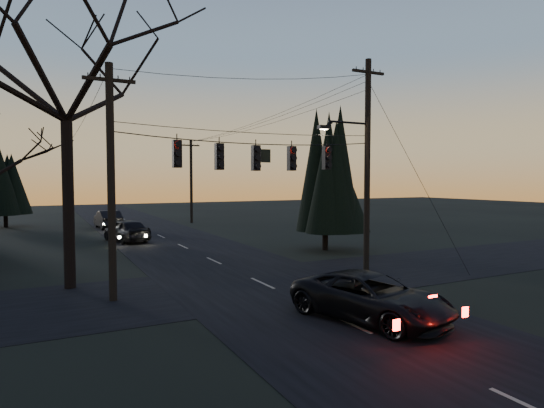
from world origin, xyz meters
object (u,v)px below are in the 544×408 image
utility_pole_right (366,272)px  evergreen_right (326,177)px  utility_pole_far_r (192,223)px  utility_pole_far_l (65,221)px  sedan_oncoming_b (108,220)px  sedan_oncoming_a (127,230)px  suv_near (371,298)px  utility_pole_left (113,301)px  bare_tree_left (65,53)px

utility_pole_right → evergreen_right: size_ratio=1.26×
utility_pole_far_r → evergreen_right: bearing=-84.6°
utility_pole_far_l → sedan_oncoming_b: size_ratio=1.63×
sedan_oncoming_a → sedan_oncoming_b: (-0.00, 10.03, 0.00)m
utility_pole_far_r → suv_near: bearing=-97.9°
utility_pole_left → sedan_oncoming_a: (3.13, 16.12, 0.81)m
utility_pole_left → sedan_oncoming_a: 16.44m
utility_pole_far_l → sedan_oncoming_b: bearing=-72.4°
suv_near → bare_tree_left: bearing=116.6°
utility_pole_far_r → utility_pole_far_l: (-11.50, 8.00, 0.00)m
utility_pole_far_l → utility_pole_far_r: bearing=-34.8°
utility_pole_right → utility_pole_far_r: size_ratio=1.18×
utility_pole_left → utility_pole_far_r: size_ratio=1.00×
utility_pole_right → sedan_oncoming_b: utility_pole_right is taller
utility_pole_far_l → suv_near: 42.62m
evergreen_right → sedan_oncoming_b: size_ratio=1.62×
utility_pole_right → bare_tree_left: size_ratio=0.75×
utility_pole_right → sedan_oncoming_b: (-8.37, 26.15, 0.81)m
utility_pole_right → sedan_oncoming_a: utility_pole_right is taller
evergreen_right → sedan_oncoming_b: 22.51m
utility_pole_right → utility_pole_far_l: (-11.50, 36.00, 0.00)m
utility_pole_far_r → suv_near: size_ratio=1.64×
utility_pole_right → suv_near: (-4.70, -6.07, 0.72)m
bare_tree_left → suv_near: 14.79m
evergreen_right → utility_pole_far_l: bearing=114.7°
utility_pole_far_r → sedan_oncoming_a: utility_pole_far_r is taller
bare_tree_left → sedan_oncoming_b: (4.40, 23.34, -8.57)m
utility_pole_far_r → sedan_oncoming_b: size_ratio=1.73×
utility_pole_right → bare_tree_left: 16.09m
utility_pole_far_l → sedan_oncoming_b: 10.37m
utility_pole_right → sedan_oncoming_a: 18.18m
utility_pole_far_l → evergreen_right: 32.74m
evergreen_right → utility_pole_right: bearing=-107.3°
evergreen_right → suv_near: 14.81m
suv_near → utility_pole_left: bearing=122.6°
suv_near → sedan_oncoming_a: sedan_oncoming_a is taller
sedan_oncoming_a → sedan_oncoming_b: sedan_oncoming_b is taller
bare_tree_left → suv_near: bare_tree_left is taller
sedan_oncoming_a → utility_pole_far_r: bearing=-138.2°
utility_pole_right → sedan_oncoming_a: bearing=117.4°
utility_pole_far_r → sedan_oncoming_a: (-8.37, -11.88, 0.81)m
utility_pole_right → utility_pole_left: size_ratio=1.18×
utility_pole_left → suv_near: utility_pole_left is taller
utility_pole_left → utility_pole_far_l: 36.00m
utility_pole_far_r → sedan_oncoming_a: size_ratio=1.80×
utility_pole_far_l → bare_tree_left: bearing=-92.2°
utility_pole_far_r → bare_tree_left: 29.76m
utility_pole_far_l → evergreen_right: bearing=-65.3°
utility_pole_left → sedan_oncoming_b: 26.34m
sedan_oncoming_a → utility_pole_far_l: bearing=-94.1°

